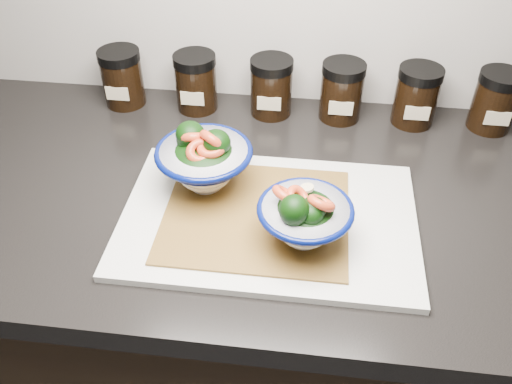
# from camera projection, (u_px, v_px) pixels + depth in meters

# --- Properties ---
(cabinet) EXTENTS (3.43, 0.58, 0.86)m
(cabinet) POSITION_uv_depth(u_px,v_px,m) (288.00, 354.00, 1.19)
(cabinet) COLOR black
(cabinet) RESTS_ON ground
(countertop) EXTENTS (3.50, 0.60, 0.04)m
(countertop) POSITION_uv_depth(u_px,v_px,m) (298.00, 202.00, 0.90)
(countertop) COLOR black
(countertop) RESTS_ON cabinet
(cutting_board) EXTENTS (0.45, 0.30, 0.01)m
(cutting_board) POSITION_uv_depth(u_px,v_px,m) (269.00, 219.00, 0.83)
(cutting_board) COLOR silver
(cutting_board) RESTS_ON countertop
(bamboo_mat) EXTENTS (0.28, 0.24, 0.00)m
(bamboo_mat) POSITION_uv_depth(u_px,v_px,m) (256.00, 215.00, 0.83)
(bamboo_mat) COLOR olive
(bamboo_mat) RESTS_ON cutting_board
(bowl_left) EXTENTS (0.15, 0.15, 0.12)m
(bowl_left) POSITION_uv_depth(u_px,v_px,m) (204.00, 160.00, 0.85)
(bowl_left) COLOR white
(bowl_left) RESTS_ON bamboo_mat
(bowl_right) EXTENTS (0.14, 0.14, 0.10)m
(bowl_right) POSITION_uv_depth(u_px,v_px,m) (305.00, 218.00, 0.76)
(bowl_right) COLOR white
(bowl_right) RESTS_ON bamboo_mat
(spice_jar_a) EXTENTS (0.08, 0.08, 0.11)m
(spice_jar_a) POSITION_uv_depth(u_px,v_px,m) (122.00, 77.00, 1.07)
(spice_jar_a) COLOR black
(spice_jar_a) RESTS_ON countertop
(spice_jar_b) EXTENTS (0.08, 0.08, 0.11)m
(spice_jar_b) POSITION_uv_depth(u_px,v_px,m) (196.00, 82.00, 1.05)
(spice_jar_b) COLOR black
(spice_jar_b) RESTS_ON countertop
(spice_jar_c) EXTENTS (0.08, 0.08, 0.11)m
(spice_jar_c) POSITION_uv_depth(u_px,v_px,m) (271.00, 87.00, 1.04)
(spice_jar_c) COLOR black
(spice_jar_c) RESTS_ON countertop
(spice_jar_d) EXTENTS (0.08, 0.08, 0.11)m
(spice_jar_d) POSITION_uv_depth(u_px,v_px,m) (342.00, 91.00, 1.03)
(spice_jar_d) COLOR black
(spice_jar_d) RESTS_ON countertop
(spice_jar_e) EXTENTS (0.08, 0.08, 0.11)m
(spice_jar_e) POSITION_uv_depth(u_px,v_px,m) (416.00, 96.00, 1.01)
(spice_jar_e) COLOR black
(spice_jar_e) RESTS_ON countertop
(spice_jar_f) EXTENTS (0.08, 0.08, 0.11)m
(spice_jar_f) POSITION_uv_depth(u_px,v_px,m) (495.00, 101.00, 1.00)
(spice_jar_f) COLOR black
(spice_jar_f) RESTS_ON countertop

